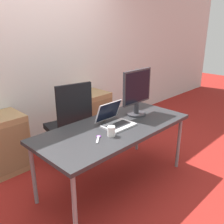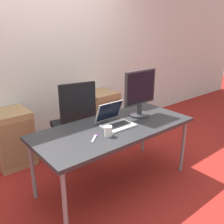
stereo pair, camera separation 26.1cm
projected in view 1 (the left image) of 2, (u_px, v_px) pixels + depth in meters
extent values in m
plane|color=maroon|center=(114.00, 182.00, 2.88)|extent=(14.00, 14.00, 0.00)
cube|color=silver|center=(39.00, 57.00, 3.37)|extent=(10.00, 0.05, 2.60)
cube|color=#28282B|center=(115.00, 128.00, 2.65)|extent=(1.73, 0.78, 0.04)
cylinder|color=gray|center=(75.00, 208.00, 2.01)|extent=(0.04, 0.04, 0.67)
cylinder|color=gray|center=(179.00, 143.00, 3.09)|extent=(0.04, 0.04, 0.67)
cylinder|color=gray|center=(33.00, 175.00, 2.44)|extent=(0.04, 0.04, 0.67)
cylinder|color=gray|center=(137.00, 128.00, 3.52)|extent=(0.04, 0.04, 0.67)
cylinder|color=#232326|center=(69.00, 157.00, 3.39)|extent=(0.56, 0.56, 0.04)
cylinder|color=gray|center=(68.00, 142.00, 3.31)|extent=(0.05, 0.05, 0.41)
cube|color=black|center=(67.00, 128.00, 3.24)|extent=(0.57, 0.57, 0.07)
cube|color=black|center=(75.00, 109.00, 2.92)|extent=(0.44, 0.13, 0.60)
cube|color=#99754C|center=(5.00, 143.00, 3.04)|extent=(0.45, 0.45, 0.71)
cube|color=olive|center=(14.00, 149.00, 2.89)|extent=(0.41, 0.01, 0.57)
cube|color=#99754C|center=(92.00, 114.00, 3.98)|extent=(0.45, 0.45, 0.71)
cube|color=olive|center=(102.00, 118.00, 3.83)|extent=(0.41, 0.01, 0.57)
cube|color=silver|center=(119.00, 125.00, 2.64)|extent=(0.33, 0.24, 0.02)
cube|color=black|center=(119.00, 125.00, 2.63)|extent=(0.27, 0.13, 0.00)
cube|color=silver|center=(108.00, 111.00, 2.70)|extent=(0.33, 0.09, 0.22)
cube|color=black|center=(109.00, 111.00, 2.69)|extent=(0.30, 0.08, 0.20)
cylinder|color=#2D2D33|center=(136.00, 114.00, 2.97)|extent=(0.23, 0.23, 0.02)
cylinder|color=#2D2D33|center=(136.00, 108.00, 2.94)|extent=(0.06, 0.06, 0.12)
cube|color=#2D2D33|center=(137.00, 87.00, 2.85)|extent=(0.45, 0.03, 0.39)
cube|color=black|center=(138.00, 87.00, 2.84)|extent=(0.42, 0.00, 0.35)
cylinder|color=white|center=(111.00, 131.00, 2.40)|extent=(0.08, 0.08, 0.10)
cylinder|color=brown|center=(103.00, 115.00, 2.79)|extent=(0.08, 0.08, 0.11)
cylinder|color=white|center=(103.00, 110.00, 2.77)|extent=(0.09, 0.09, 0.01)
cube|color=#B2B2B7|center=(98.00, 139.00, 2.33)|extent=(0.13, 0.11, 0.01)
torus|color=purple|center=(99.00, 136.00, 2.39)|extent=(0.06, 0.06, 0.01)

